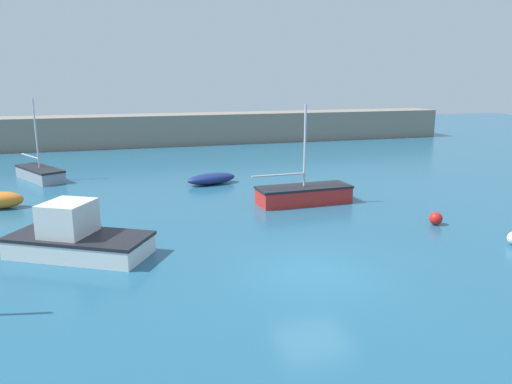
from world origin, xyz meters
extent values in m
cube|color=#235B7A|center=(0.00, 0.00, -0.10)|extent=(120.00, 120.00, 0.20)
cube|color=gray|center=(0.00, 33.93, 1.43)|extent=(55.40, 3.75, 2.85)
cube|color=red|center=(3.22, 8.89, 0.39)|extent=(4.83, 1.85, 0.78)
cube|color=black|center=(3.22, 8.89, 0.84)|extent=(4.92, 1.88, 0.12)
cylinder|color=silver|center=(3.22, 8.89, 2.91)|extent=(0.12, 0.12, 4.27)
cylinder|color=silver|center=(1.80, 8.83, 1.57)|extent=(2.83, 0.21, 0.09)
ellipsoid|color=orange|center=(-11.54, 12.18, 0.42)|extent=(2.18, 1.16, 0.83)
cube|color=gray|center=(-10.51, 19.15, 0.33)|extent=(3.28, 4.49, 0.67)
cube|color=black|center=(-10.51, 19.15, 0.73)|extent=(3.35, 4.58, 0.12)
cylinder|color=silver|center=(-10.51, 19.15, 2.87)|extent=(0.10, 0.10, 4.40)
cylinder|color=silver|center=(-11.16, 20.37, 1.36)|extent=(1.37, 2.49, 0.08)
ellipsoid|color=navy|center=(-0.40, 14.81, 0.33)|extent=(3.32, 1.95, 0.67)
cube|color=white|center=(-7.49, 4.05, 0.33)|extent=(5.40, 4.36, 0.66)
cube|color=black|center=(-7.49, 4.05, 0.72)|extent=(5.51, 4.45, 0.12)
cube|color=silver|center=(-7.82, 4.23, 1.32)|extent=(2.21, 2.29, 1.32)
sphere|color=red|center=(7.36, 3.66, 0.28)|extent=(0.57, 0.57, 0.57)
camera|label=1|loc=(-6.23, -14.30, 6.38)|focal=35.00mm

